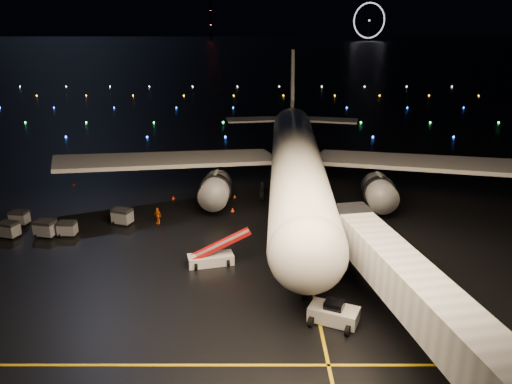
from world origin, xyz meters
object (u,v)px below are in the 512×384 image
(airliner, at_px, (296,130))
(baggage_cart_2, at_px, (67,229))
(belt_loader, at_px, (210,249))
(baggage_cart_0, at_px, (122,216))
(pushback_tug, at_px, (334,312))
(crew_c, at_px, (158,216))
(baggage_cart_3, at_px, (19,218))
(baggage_cart_1, at_px, (45,229))
(baggage_cart_4, at_px, (9,229))

(airliner, relative_size, baggage_cart_2, 33.41)
(belt_loader, distance_m, baggage_cart_0, 15.11)
(pushback_tug, height_order, belt_loader, belt_loader)
(crew_c, relative_size, baggage_cart_3, 1.01)
(baggage_cart_1, bearing_deg, pushback_tug, -16.93)
(belt_loader, relative_size, baggage_cart_1, 2.96)
(crew_c, relative_size, baggage_cart_4, 0.94)
(crew_c, height_order, baggage_cart_4, crew_c)
(belt_loader, xyz_separation_m, baggage_cart_3, (-22.88, 10.09, -0.73))
(pushback_tug, distance_m, baggage_cart_4, 36.63)
(baggage_cart_3, bearing_deg, baggage_cart_1, -31.61)
(baggage_cart_1, distance_m, baggage_cart_3, 5.57)
(baggage_cart_2, xyz_separation_m, baggage_cart_3, (-6.65, 3.19, 0.02))
(airliner, relative_size, baggage_cart_0, 29.54)
(airliner, relative_size, baggage_cart_3, 32.76)
(pushback_tug, xyz_separation_m, belt_loader, (-10.37, 9.83, 0.65))
(airliner, bearing_deg, baggage_cart_4, -153.38)
(baggage_cart_4, bearing_deg, pushback_tug, -9.97)
(pushback_tug, bearing_deg, baggage_cart_1, 174.05)
(crew_c, relative_size, baggage_cart_1, 0.90)
(pushback_tug, bearing_deg, baggage_cart_2, 171.60)
(belt_loader, xyz_separation_m, baggage_cart_2, (-16.23, 6.90, -0.74))
(belt_loader, height_order, crew_c, belt_loader)
(pushback_tug, xyz_separation_m, baggage_cart_0, (-21.44, 20.10, 0.01))
(airliner, height_order, baggage_cart_4, airliner)
(baggage_cart_1, bearing_deg, baggage_cart_2, 19.08)
(belt_loader, relative_size, baggage_cart_0, 2.99)
(airliner, distance_m, crew_c, 21.16)
(baggage_cart_4, bearing_deg, crew_c, 30.72)
(baggage_cart_1, bearing_deg, baggage_cart_0, 38.71)
(belt_loader, bearing_deg, baggage_cart_3, 142.07)
(pushback_tug, bearing_deg, baggage_cart_3, 172.85)
(baggage_cart_1, distance_m, baggage_cart_2, 2.29)
(belt_loader, height_order, baggage_cart_3, belt_loader)
(baggage_cart_0, bearing_deg, belt_loader, -23.46)
(airliner, bearing_deg, baggage_cart_3, -159.22)
(baggage_cart_0, bearing_deg, baggage_cart_4, -142.18)
(crew_c, height_order, baggage_cart_3, crew_c)
(belt_loader, xyz_separation_m, baggage_cart_0, (-11.07, 10.26, -0.64))
(airliner, distance_m, baggage_cart_0, 24.55)
(baggage_cart_2, bearing_deg, baggage_cart_4, -174.54)
(airliner, bearing_deg, belt_loader, -112.28)
(pushback_tug, relative_size, baggage_cart_0, 1.76)
(airliner, distance_m, baggage_cart_2, 30.44)
(belt_loader, bearing_deg, pushback_tug, -57.61)
(baggage_cart_1, xyz_separation_m, baggage_cart_4, (-3.92, -0.18, -0.04))
(baggage_cart_1, height_order, baggage_cart_4, baggage_cart_1)
(airliner, xyz_separation_m, baggage_cart_4, (-32.05, -14.31, -8.01))
(airliner, bearing_deg, baggage_cart_2, -149.20)
(pushback_tug, bearing_deg, belt_loader, 160.30)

